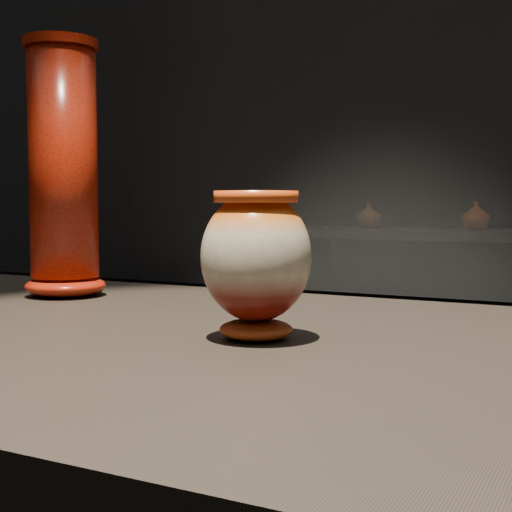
{
  "coord_description": "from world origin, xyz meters",
  "views": [
    {
      "loc": [
        0.3,
        -0.71,
        1.05
      ],
      "look_at": [
        -0.06,
        -0.0,
        0.99
      ],
      "focal_mm": 50.0,
      "sensor_mm": 36.0,
      "label": 1
    }
  ],
  "objects": [
    {
      "name": "back_vase_mid",
      "position": [
        -0.45,
        3.47,
        0.98
      ],
      "size": [
        0.22,
        0.22,
        0.17
      ],
      "primitive_type": "imported",
      "rotation": [
        0.0,
        0.0,
        5.59
      ],
      "color": "#641008",
      "rests_on": "back_shelf"
    },
    {
      "name": "main_vase",
      "position": [
        -0.06,
        -0.0,
        0.99
      ],
      "size": [
        0.14,
        0.14,
        0.17
      ],
      "rotation": [
        0.0,
        0.0,
        0.16
      ],
      "color": "#641008",
      "rests_on": "display_plinth"
    },
    {
      "name": "back_vase_left",
      "position": [
        -1.08,
        3.46,
        0.98
      ],
      "size": [
        0.22,
        0.22,
        0.16
      ],
      "primitive_type": "imported",
      "rotation": [
        0.0,
        0.0,
        2.21
      ],
      "color": "#8C5514",
      "rests_on": "back_shelf"
    },
    {
      "name": "tall_vase",
      "position": [
        -0.52,
        0.19,
        1.1
      ],
      "size": [
        0.17,
        0.17,
        0.42
      ],
      "rotation": [
        0.0,
        0.0,
        -0.41
      ],
      "color": "red",
      "rests_on": "display_plinth"
    },
    {
      "name": "back_shelf",
      "position": [
        -0.62,
        3.46,
        0.64
      ],
      "size": [
        2.0,
        0.6,
        0.9
      ],
      "color": "black",
      "rests_on": "ground"
    }
  ]
}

